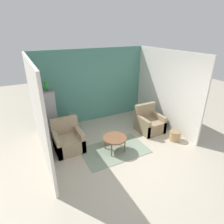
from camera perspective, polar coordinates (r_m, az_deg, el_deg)
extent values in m
plane|color=#B2A893|center=(5.06, 8.55, -16.25)|extent=(20.00, 20.00, 0.00)
cube|color=#4C897A|center=(6.94, -6.15, 7.80)|extent=(4.24, 0.06, 2.65)
cube|color=silver|center=(5.01, -21.73, -0.32)|extent=(0.06, 3.14, 2.65)
cube|color=silver|center=(6.72, 16.14, 6.45)|extent=(0.06, 3.14, 2.65)
cube|color=gray|center=(5.58, 0.83, -11.55)|extent=(1.87, 1.17, 0.01)
cylinder|color=brown|center=(5.34, 0.86, -7.90)|extent=(0.68, 0.68, 0.04)
cylinder|color=brown|center=(5.23, -0.12, -11.61)|extent=(0.04, 0.04, 0.40)
cylinder|color=brown|center=(5.40, 3.93, -10.39)|extent=(0.04, 0.04, 0.40)
cylinder|color=brown|center=(5.54, -2.15, -9.35)|extent=(0.04, 0.04, 0.40)
cylinder|color=brown|center=(5.70, 1.72, -8.28)|extent=(0.04, 0.04, 0.40)
cube|color=#9E896B|center=(5.64, -13.04, -9.38)|extent=(0.78, 0.80, 0.41)
cube|color=#9E896B|center=(5.69, -14.34, -3.91)|extent=(0.78, 0.14, 0.49)
cube|color=#9E896B|center=(5.54, -16.46, -9.36)|extent=(0.12, 0.80, 0.58)
cube|color=#9E896B|center=(5.66, -9.86, -7.90)|extent=(0.12, 0.80, 0.58)
cube|color=#8E7A5B|center=(6.57, 11.42, -4.11)|extent=(0.78, 0.80, 0.41)
cube|color=#8E7A5B|center=(6.61, 9.99, 0.51)|extent=(0.78, 0.14, 0.49)
cube|color=#8E7A5B|center=(6.35, 9.11, -4.10)|extent=(0.12, 0.80, 0.58)
cube|color=#8E7A5B|center=(6.73, 13.71, -2.81)|extent=(0.12, 0.80, 0.58)
cube|color=slate|center=(6.56, -17.47, -6.43)|extent=(0.57, 0.57, 0.09)
cube|color=#939399|center=(6.22, -18.33, -0.31)|extent=(0.36, 0.36, 1.45)
cube|color=slate|center=(5.97, -19.24, 6.15)|extent=(0.38, 0.38, 0.03)
ellipsoid|color=#1E842D|center=(5.94, -19.39, 7.20)|extent=(0.12, 0.16, 0.20)
sphere|color=#1E842D|center=(5.90, -19.51, 8.18)|extent=(0.11, 0.11, 0.11)
cone|color=gold|center=(5.85, -19.42, 8.00)|extent=(0.05, 0.05, 0.05)
cone|color=#1E842D|center=(6.02, -19.48, 7.18)|extent=(0.06, 0.13, 0.17)
cylinder|color=#66605B|center=(6.61, -11.95, -4.97)|extent=(0.29, 0.29, 0.21)
cylinder|color=brown|center=(6.50, -12.12, -3.26)|extent=(0.03, 0.03, 0.23)
sphere|color=#566B47|center=(6.41, -12.28, -1.53)|extent=(0.29, 0.29, 0.29)
sphere|color=#566B47|center=(6.44, -13.00, -1.97)|extent=(0.17, 0.17, 0.17)
sphere|color=#566B47|center=(6.42, -11.58, -1.77)|extent=(0.16, 0.16, 0.16)
cylinder|color=tan|center=(6.30, 18.59, -6.87)|extent=(0.34, 0.34, 0.30)
cylinder|color=olive|center=(6.23, 18.75, -5.78)|extent=(0.35, 0.35, 0.02)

